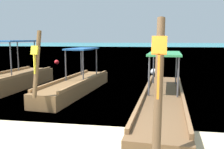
{
  "coord_description": "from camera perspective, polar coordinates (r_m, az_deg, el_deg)",
  "views": [
    {
      "loc": [
        1.24,
        -4.0,
        2.08
      ],
      "look_at": [
        0.0,
        3.58,
        0.96
      ],
      "focal_mm": 39.58,
      "sensor_mm": 36.0,
      "label": 1
    }
  ],
  "objects": [
    {
      "name": "mooring_buoy_far",
      "position": [
        20.5,
        -12.67,
        2.8
      ],
      "size": [
        0.37,
        0.37,
        0.37
      ],
      "color": "red",
      "rests_on": "sea_water"
    },
    {
      "name": "longtail_boat_yellow_ribbon",
      "position": [
        9.63,
        -8.31,
        -2.37
      ],
      "size": [
        1.52,
        5.59,
        2.31
      ],
      "color": "brown",
      "rests_on": "ground"
    },
    {
      "name": "mooring_buoy_near",
      "position": [
        14.26,
        9.64,
        0.59
      ],
      "size": [
        0.39,
        0.39,
        0.39
      ],
      "color": "white",
      "rests_on": "sea_water"
    },
    {
      "name": "longtail_boat_orange_ribbon",
      "position": [
        7.32,
        11.65,
        -5.95
      ],
      "size": [
        1.57,
        7.41,
        2.4
      ],
      "color": "brown",
      "rests_on": "ground"
    },
    {
      "name": "sea_water",
      "position": [
        65.62,
        8.24,
        6.38
      ],
      "size": [
        120.0,
        120.0,
        0.0
      ],
      "primitive_type": "plane",
      "color": "teal",
      "rests_on": "ground"
    },
    {
      "name": "longtail_boat_pink_ribbon",
      "position": [
        10.67,
        -23.53,
        -1.65
      ],
      "size": [
        1.59,
        6.64,
        2.76
      ],
      "color": "brown",
      "rests_on": "ground"
    }
  ]
}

